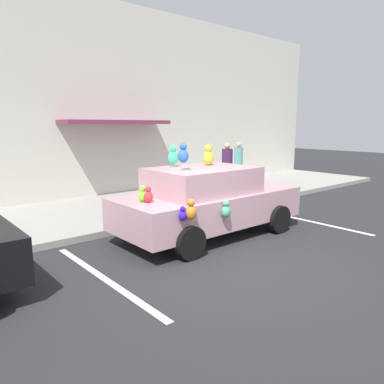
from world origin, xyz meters
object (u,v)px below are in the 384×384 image
Objects in this scene: teddy_bear_on_sidewalk at (189,198)px; pedestrian_walking_past at (238,164)px; plush_covered_car at (207,200)px; pedestrian_near_shopfront at (227,169)px.

pedestrian_walking_past is at bearing 27.72° from teddy_bear_on_sidewalk.
plush_covered_car is 2.15m from teddy_bear_on_sidewalk.
pedestrian_near_shopfront is at bearing -147.15° from pedestrian_walking_past.
pedestrian_walking_past is (1.94, 1.25, -0.02)m from pedestrian_near_shopfront.
plush_covered_car reaches higher than teddy_bear_on_sidewalk.
plush_covered_car is 7.09m from pedestrian_walking_past.
pedestrian_near_shopfront is 1.03× the size of pedestrian_walking_past.
pedestrian_near_shopfront reaches higher than teddy_bear_on_sidewalk.
plush_covered_car is at bearing -142.84° from pedestrian_walking_past.
pedestrian_near_shopfront is (2.69, 1.18, 0.49)m from teddy_bear_on_sidewalk.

